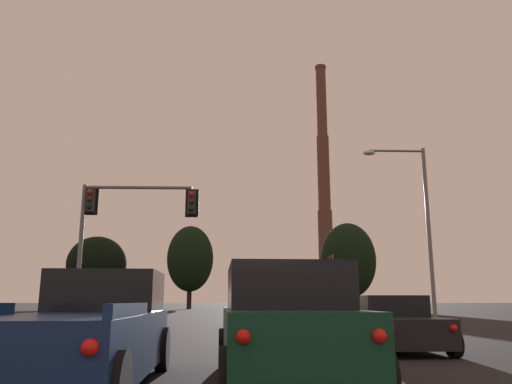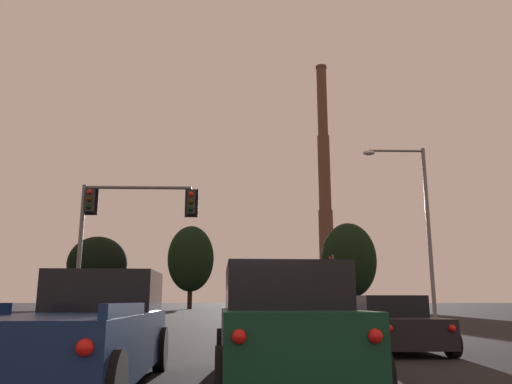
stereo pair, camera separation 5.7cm
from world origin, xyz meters
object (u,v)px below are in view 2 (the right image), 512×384
Objects in this scene: suv_center_lane_second at (282,326)px; traffic_light_overhead_left at (120,219)px; pickup_truck_left_lane_second at (82,333)px; smokestack at (325,206)px; street_lamp at (418,215)px; sedan_right_lane_front at (388,324)px; traffic_light_far_right at (332,275)px.

traffic_light_overhead_left is at bearing 111.91° from suv_center_lane_second.
smokestack is at bearing 76.09° from pickup_truck_left_lane_second.
suv_center_lane_second is 19.33m from street_lamp.
smokestack reaches higher than traffic_light_overhead_left.
sedan_right_lane_front is 0.76× the size of traffic_light_overhead_left.
street_lamp reaches higher than pickup_truck_left_lane_second.
pickup_truck_left_lane_second reaches higher than sedan_right_lane_front.
traffic_light_far_right is (8.03, 39.07, 2.77)m from suv_center_lane_second.
suv_center_lane_second reaches higher than pickup_truck_left_lane_second.
traffic_light_overhead_left is 14.82m from street_lamp.
smokestack is at bearing 79.86° from sedan_right_lane_front.
suv_center_lane_second is at bearing 3.31° from pickup_truck_left_lane_second.
traffic_light_overhead_left is at bearing -104.59° from smokestack.
traffic_light_overhead_left is at bearing -165.40° from street_lamp.
smokestack is (12.74, 100.21, 19.43)m from street_lamp.
smokestack is (13.19, 77.86, 21.36)m from traffic_light_far_right.
traffic_light_far_right is (4.69, 33.55, 3.00)m from sedan_right_lane_front.
pickup_truck_left_lane_second is 0.90× the size of traffic_light_overhead_left.
street_lamp reaches higher than suv_center_lane_second.
traffic_light_overhead_left is 109.30m from smokestack.
sedan_right_lane_front is 0.85× the size of pickup_truck_left_lane_second.
sedan_right_lane_front is at bearing -114.68° from street_lamp.
pickup_truck_left_lane_second is at bearing -124.22° from street_lamp.
pickup_truck_left_lane_second is 0.61× the size of street_lamp.
traffic_light_far_right is 81.81m from smokestack.
street_lamp reaches higher than traffic_light_far_right.
smokestack reaches higher than traffic_light_far_right.
traffic_light_overhead_left reaches higher than pickup_truck_left_lane_second.
suv_center_lane_second reaches higher than sedan_right_lane_front.
sedan_right_lane_front is at bearing 39.97° from pickup_truck_left_lane_second.
pickup_truck_left_lane_second is 1.00× the size of traffic_light_far_right.
smokestack reaches higher than pickup_truck_left_lane_second.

